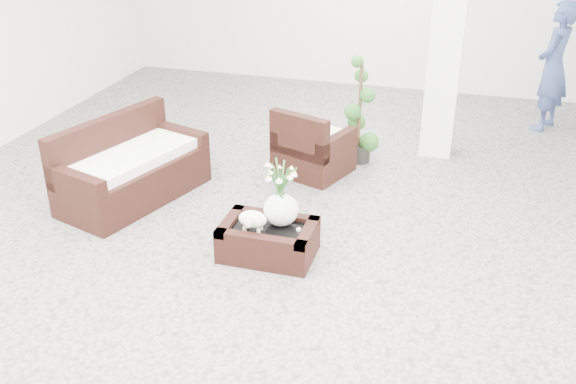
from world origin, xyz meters
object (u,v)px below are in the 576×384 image
(armchair, at_px, (314,141))
(loveseat, at_px, (132,161))
(coffee_table, at_px, (268,241))
(topiary, at_px, (360,111))

(armchair, relative_size, loveseat, 0.49)
(coffee_table, relative_size, armchair, 1.07)
(coffee_table, xyz_separation_m, topiary, (0.39, 2.54, 0.52))
(loveseat, bearing_deg, armchair, -37.11)
(coffee_table, relative_size, loveseat, 0.52)
(coffee_table, height_order, armchair, armchair)
(armchair, xyz_separation_m, loveseat, (-1.79, -1.27, 0.04))
(armchair, height_order, topiary, topiary)
(coffee_table, xyz_separation_m, armchair, (-0.06, 2.02, 0.26))
(armchair, distance_m, topiary, 0.74)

